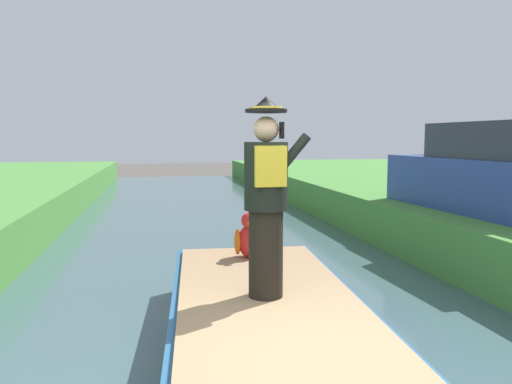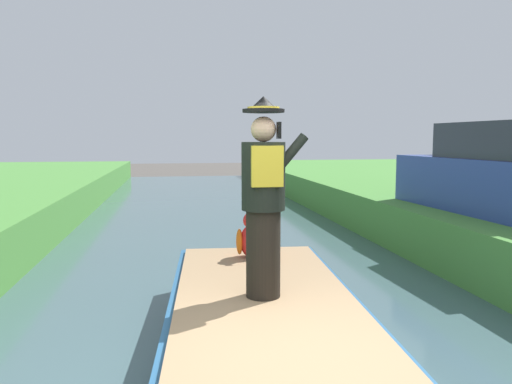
% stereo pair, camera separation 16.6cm
% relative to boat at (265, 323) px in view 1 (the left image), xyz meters
% --- Properties ---
extents(boat, '(2.10, 4.32, 0.61)m').
position_rel_boat_xyz_m(boat, '(0.00, 0.00, 0.00)').
color(boat, '#23517A').
rests_on(boat, canal_water).
extents(person_pirate, '(0.61, 0.42, 1.85)m').
position_rel_boat_xyz_m(person_pirate, '(-0.02, -0.13, 1.23)').
color(person_pirate, black).
rests_on(person_pirate, boat).
extents(parrot_plush, '(0.36, 0.35, 0.57)m').
position_rel_boat_xyz_m(parrot_plush, '(0.09, 1.39, 0.55)').
color(parrot_plush, red).
rests_on(parrot_plush, boat).
extents(parked_car_blue, '(1.90, 4.08, 1.50)m').
position_rel_boat_xyz_m(parked_car_blue, '(4.60, 2.86, 1.17)').
color(parked_car_blue, '#2D4293').
rests_on(parked_car_blue, grass_bank_far).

